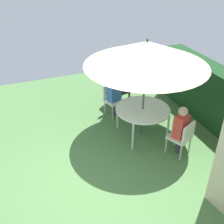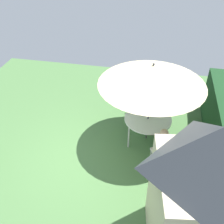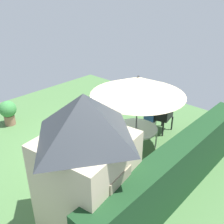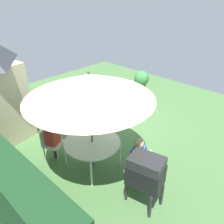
# 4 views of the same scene
# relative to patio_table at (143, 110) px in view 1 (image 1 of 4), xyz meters

# --- Properties ---
(ground_plane) EXTENTS (11.00, 11.00, 0.00)m
(ground_plane) POSITION_rel_patio_table_xyz_m (1.05, -1.43, -0.72)
(ground_plane) COLOR #47703D
(patio_table) EXTENTS (1.38, 1.38, 0.78)m
(patio_table) POSITION_rel_patio_table_xyz_m (0.00, 0.00, 0.00)
(patio_table) COLOR white
(patio_table) RESTS_ON ground
(patio_umbrella) EXTENTS (2.89, 2.89, 2.56)m
(patio_umbrella) POSITION_rel_patio_table_xyz_m (0.00, -0.00, 1.50)
(patio_umbrella) COLOR #4C4C51
(patio_umbrella) RESTS_ON ground
(bbq_grill) EXTENTS (0.79, 0.64, 1.20)m
(bbq_grill) POSITION_rel_patio_table_xyz_m (-1.61, 0.02, 0.12)
(bbq_grill) COLOR black
(bbq_grill) RESTS_ON ground
(chair_near_shed) EXTENTS (0.62, 0.61, 0.90)m
(chair_near_shed) POSITION_rel_patio_table_xyz_m (1.08, 0.50, -0.20)
(chair_near_shed) COLOR silver
(chair_near_shed) RESTS_ON ground
(chair_far_side) EXTENTS (0.57, 0.56, 0.90)m
(chair_far_side) POSITION_rel_patio_table_xyz_m (-1.26, -0.33, -0.20)
(chair_far_side) COLOR silver
(chair_far_side) RESTS_ON ground
(person_in_red) EXTENTS (0.36, 0.41, 1.26)m
(person_in_red) POSITION_rel_patio_table_xyz_m (1.00, 0.47, 0.06)
(person_in_red) COLOR #CC3D33
(person_in_red) RESTS_ON ground
(person_in_blue) EXTENTS (0.32, 0.39, 1.26)m
(person_in_blue) POSITION_rel_patio_table_xyz_m (-1.17, -0.31, 0.06)
(person_in_blue) COLOR #3866B2
(person_in_blue) RESTS_ON ground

